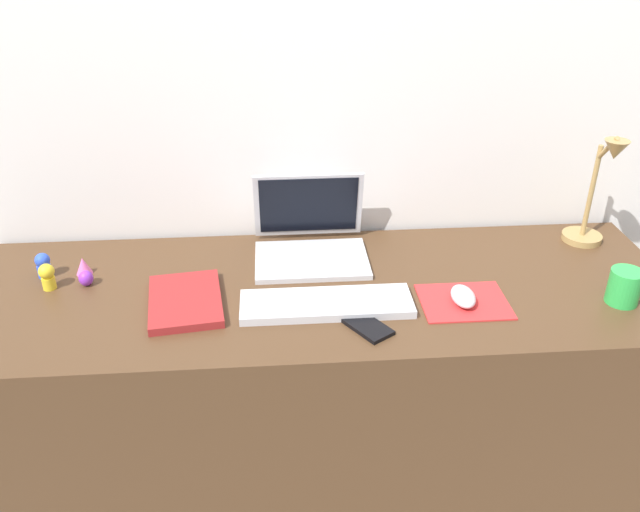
% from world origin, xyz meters
% --- Properties ---
extents(ground_plane, '(6.00, 6.00, 0.00)m').
position_xyz_m(ground_plane, '(0.00, 0.00, 0.00)').
color(ground_plane, gray).
extents(back_wall, '(2.99, 0.05, 1.50)m').
position_xyz_m(back_wall, '(0.00, 0.34, 0.75)').
color(back_wall, silver).
rests_on(back_wall, ground_plane).
extents(desk, '(1.79, 0.61, 0.74)m').
position_xyz_m(desk, '(0.00, 0.00, 0.37)').
color(desk, '#4C331E').
rests_on(desk, ground_plane).
extents(laptop, '(0.30, 0.26, 0.21)m').
position_xyz_m(laptop, '(-0.02, 0.18, 0.79)').
color(laptop, silver).
rests_on(laptop, desk).
extents(keyboard, '(0.41, 0.13, 0.02)m').
position_xyz_m(keyboard, '(0.00, -0.09, 0.75)').
color(keyboard, silver).
rests_on(keyboard, desk).
extents(mousepad, '(0.21, 0.17, 0.00)m').
position_xyz_m(mousepad, '(0.33, -0.10, 0.74)').
color(mousepad, red).
rests_on(mousepad, desk).
extents(mouse, '(0.06, 0.10, 0.03)m').
position_xyz_m(mouse, '(0.33, -0.10, 0.76)').
color(mouse, silver).
rests_on(mouse, mousepad).
extents(cell_phone, '(0.12, 0.14, 0.01)m').
position_xyz_m(cell_phone, '(0.08, -0.18, 0.74)').
color(cell_phone, black).
rests_on(cell_phone, desk).
extents(desk_lamp, '(0.11, 0.16, 0.33)m').
position_xyz_m(desk_lamp, '(0.76, 0.17, 0.89)').
color(desk_lamp, '#A5844C').
rests_on(desk_lamp, desk).
extents(notebook_pad, '(0.20, 0.26, 0.02)m').
position_xyz_m(notebook_pad, '(-0.34, -0.05, 0.75)').
color(notebook_pad, maroon).
rests_on(notebook_pad, desk).
extents(coffee_mug, '(0.08, 0.08, 0.09)m').
position_xyz_m(coffee_mug, '(0.71, -0.12, 0.78)').
color(coffee_mug, green).
rests_on(coffee_mug, desk).
extents(toy_figurine_blue, '(0.04, 0.04, 0.07)m').
position_xyz_m(toy_figurine_blue, '(-0.71, 0.11, 0.77)').
color(toy_figurine_blue, blue).
rests_on(toy_figurine_blue, desk).
extents(toy_figurine_yellow, '(0.04, 0.04, 0.07)m').
position_xyz_m(toy_figurine_yellow, '(-0.68, 0.05, 0.78)').
color(toy_figurine_yellow, yellow).
rests_on(toy_figurine_yellow, desk).
extents(toy_figurine_pink, '(0.04, 0.04, 0.05)m').
position_xyz_m(toy_figurine_pink, '(-0.61, 0.12, 0.76)').
color(toy_figurine_pink, pink).
rests_on(toy_figurine_pink, desk).
extents(toy_figurine_purple, '(0.04, 0.04, 0.04)m').
position_xyz_m(toy_figurine_purple, '(-0.59, 0.06, 0.76)').
color(toy_figurine_purple, purple).
rests_on(toy_figurine_purple, desk).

